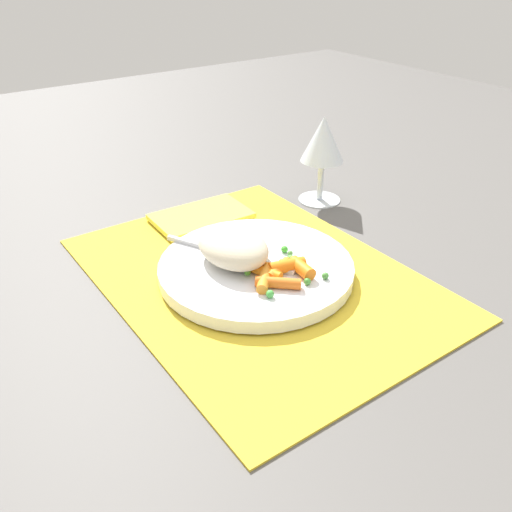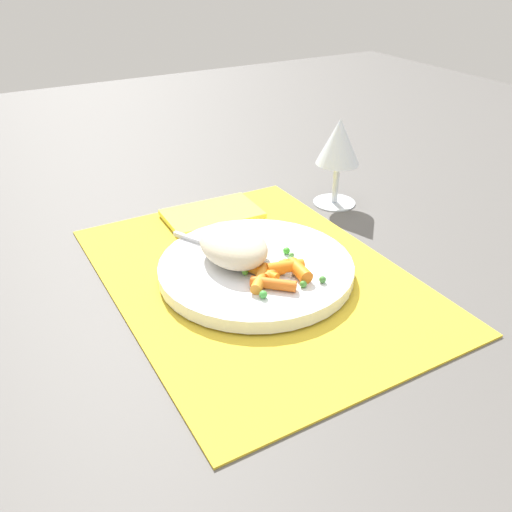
# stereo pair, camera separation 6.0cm
# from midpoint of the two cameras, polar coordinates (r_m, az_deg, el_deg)

# --- Properties ---
(ground_plane) EXTENTS (2.40, 2.40, 0.00)m
(ground_plane) POSITION_cam_midpoint_polar(r_m,az_deg,el_deg) (0.71, 2.41, -2.34)
(ground_plane) COLOR #565451
(placemat) EXTENTS (0.48, 0.36, 0.01)m
(placemat) POSITION_cam_midpoint_polar(r_m,az_deg,el_deg) (0.71, 2.41, -2.14)
(placemat) COLOR gold
(placemat) RESTS_ON ground_plane
(plate) EXTENTS (0.25, 0.25, 0.02)m
(plate) POSITION_cam_midpoint_polar(r_m,az_deg,el_deg) (0.70, 2.43, -1.35)
(plate) COLOR white
(plate) RESTS_ON placemat
(rice_mound) EXTENTS (0.11, 0.08, 0.04)m
(rice_mound) POSITION_cam_midpoint_polar(r_m,az_deg,el_deg) (0.69, 0.09, 1.06)
(rice_mound) COLOR beige
(rice_mound) RESTS_ON plate
(carrot_portion) EXTENTS (0.08, 0.09, 0.02)m
(carrot_portion) POSITION_cam_midpoint_polar(r_m,az_deg,el_deg) (0.67, 4.86, -1.90)
(carrot_portion) COLOR orange
(carrot_portion) RESTS_ON plate
(pea_scatter) EXTENTS (0.09, 0.09, 0.01)m
(pea_scatter) POSITION_cam_midpoint_polar(r_m,az_deg,el_deg) (0.68, 4.89, -1.65)
(pea_scatter) COLOR #579836
(pea_scatter) RESTS_ON plate
(fork) EXTENTS (0.18, 0.10, 0.01)m
(fork) POSITION_cam_midpoint_polar(r_m,az_deg,el_deg) (0.71, 1.10, -0.11)
(fork) COLOR silver
(fork) RESTS_ON plate
(wine_glass) EXTENTS (0.07, 0.07, 0.14)m
(wine_glass) POSITION_cam_midpoint_polar(r_m,az_deg,el_deg) (0.89, 10.57, 11.26)
(wine_glass) COLOR silver
(wine_glass) RESTS_ON ground_plane
(napkin) EXTENTS (0.10, 0.15, 0.01)m
(napkin) POSITION_cam_midpoint_polar(r_m,az_deg,el_deg) (0.86, -2.59, 4.36)
(napkin) COLOR #EAE54C
(napkin) RESTS_ON placemat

